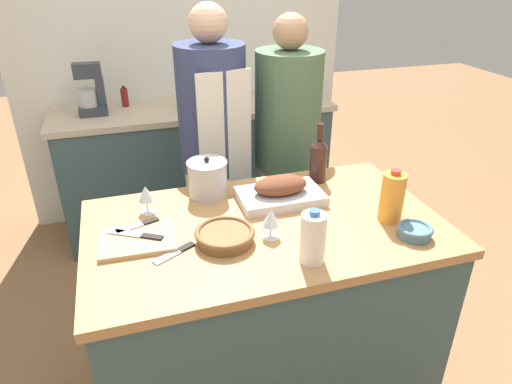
# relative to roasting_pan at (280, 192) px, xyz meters

# --- Properties ---
(ground_plane) EXTENTS (12.00, 12.00, 0.00)m
(ground_plane) POSITION_rel_roasting_pan_xyz_m (-0.12, -0.16, -0.96)
(ground_plane) COLOR #8E6642
(kitchen_island) EXTENTS (1.43, 0.84, 0.91)m
(kitchen_island) POSITION_rel_roasting_pan_xyz_m (-0.12, -0.16, -0.50)
(kitchen_island) COLOR #3D565B
(kitchen_island) RESTS_ON ground_plane
(back_counter) EXTENTS (1.93, 0.60, 0.94)m
(back_counter) POSITION_rel_roasting_pan_xyz_m (-0.12, 1.45, -0.49)
(back_counter) COLOR #3D565B
(back_counter) RESTS_ON ground_plane
(back_wall) EXTENTS (2.43, 0.10, 2.55)m
(back_wall) POSITION_rel_roasting_pan_xyz_m (-0.12, 1.80, 0.32)
(back_wall) COLOR silver
(back_wall) RESTS_ON ground_plane
(roasting_pan) EXTENTS (0.37, 0.23, 0.12)m
(roasting_pan) POSITION_rel_roasting_pan_xyz_m (0.00, 0.00, 0.00)
(roasting_pan) COLOR #BCBCC1
(roasting_pan) RESTS_ON kitchen_island
(wicker_basket) EXTENTS (0.23, 0.23, 0.05)m
(wicker_basket) POSITION_rel_roasting_pan_xyz_m (-0.31, -0.24, -0.02)
(wicker_basket) COLOR brown
(wicker_basket) RESTS_ON kitchen_island
(cutting_board) EXTENTS (0.29, 0.23, 0.02)m
(cutting_board) POSITION_rel_roasting_pan_xyz_m (-0.62, -0.14, -0.04)
(cutting_board) COLOR tan
(cutting_board) RESTS_ON kitchen_island
(stock_pot) EXTENTS (0.18, 0.18, 0.19)m
(stock_pot) POSITION_rel_roasting_pan_xyz_m (-0.29, 0.15, 0.04)
(stock_pot) COLOR #B7B7BC
(stock_pot) RESTS_ON kitchen_island
(mixing_bowl) EXTENTS (0.13, 0.13, 0.05)m
(mixing_bowl) POSITION_rel_roasting_pan_xyz_m (0.39, -0.42, -0.02)
(mixing_bowl) COLOR slate
(mixing_bowl) RESTS_ON kitchen_island
(juice_jug) EXTENTS (0.09, 0.09, 0.22)m
(juice_jug) POSITION_rel_roasting_pan_xyz_m (0.37, -0.28, 0.06)
(juice_jug) COLOR orange
(juice_jug) RESTS_ON kitchen_island
(milk_jug) EXTENTS (0.09, 0.09, 0.21)m
(milk_jug) POSITION_rel_roasting_pan_xyz_m (-0.04, -0.45, 0.05)
(milk_jug) COLOR white
(milk_jug) RESTS_ON kitchen_island
(wine_bottle_green) EXTENTS (0.08, 0.08, 0.29)m
(wine_bottle_green) POSITION_rel_roasting_pan_xyz_m (0.24, 0.14, 0.07)
(wine_bottle_green) COLOR #381E19
(wine_bottle_green) RESTS_ON kitchen_island
(wine_glass_left) EXTENTS (0.07, 0.07, 0.12)m
(wine_glass_left) POSITION_rel_roasting_pan_xyz_m (-0.56, 0.07, 0.04)
(wine_glass_left) COLOR silver
(wine_glass_left) RESTS_ON kitchen_island
(wine_glass_right) EXTENTS (0.07, 0.07, 0.12)m
(wine_glass_right) POSITION_rel_roasting_pan_xyz_m (-0.13, -0.26, 0.03)
(wine_glass_right) COLOR silver
(wine_glass_right) RESTS_ON kitchen_island
(knife_chef) EXTENTS (0.20, 0.14, 0.01)m
(knife_chef) POSITION_rel_roasting_pan_xyz_m (-0.62, -0.13, -0.02)
(knife_chef) COLOR #B7B7BC
(knife_chef) RESTS_ON cutting_board
(knife_paring) EXTENTS (0.17, 0.08, 0.01)m
(knife_paring) POSITION_rel_roasting_pan_xyz_m (-0.61, -0.05, -0.02)
(knife_paring) COLOR #B7B7BC
(knife_paring) RESTS_ON cutting_board
(knife_bread) EXTENTS (0.17, 0.11, 0.01)m
(knife_bread) POSITION_rel_roasting_pan_xyz_m (-0.50, -0.26, -0.04)
(knife_bread) COLOR #B7B7BC
(knife_bread) RESTS_ON kitchen_island
(stand_mixer) EXTENTS (0.18, 0.14, 0.34)m
(stand_mixer) POSITION_rel_roasting_pan_xyz_m (-0.78, 1.45, 0.12)
(stand_mixer) COLOR #333842
(stand_mixer) RESTS_ON back_counter
(condiment_bottle_tall) EXTENTS (0.06, 0.06, 0.15)m
(condiment_bottle_tall) POSITION_rel_roasting_pan_xyz_m (-0.21, 1.42, 0.05)
(condiment_bottle_tall) COLOR #234C28
(condiment_bottle_tall) RESTS_ON back_counter
(condiment_bottle_short) EXTENTS (0.05, 0.05, 0.18)m
(condiment_bottle_short) POSITION_rel_roasting_pan_xyz_m (0.11, 1.41, 0.06)
(condiment_bottle_short) COLOR #332D28
(condiment_bottle_short) RESTS_ON back_counter
(condiment_bottle_extra) EXTENTS (0.05, 0.05, 0.14)m
(condiment_bottle_extra) POSITION_rel_roasting_pan_xyz_m (-0.57, 1.57, 0.04)
(condiment_bottle_extra) COLOR maroon
(condiment_bottle_extra) RESTS_ON back_counter
(person_cook_aproned) EXTENTS (0.37, 0.38, 1.68)m
(person_cook_aproned) POSITION_rel_roasting_pan_xyz_m (-0.15, 0.66, -0.03)
(person_cook_aproned) COLOR beige
(person_cook_aproned) RESTS_ON ground_plane
(person_cook_guest) EXTENTS (0.37, 0.37, 1.62)m
(person_cook_guest) POSITION_rel_roasting_pan_xyz_m (0.28, 0.66, -0.07)
(person_cook_guest) COLOR beige
(person_cook_guest) RESTS_ON ground_plane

